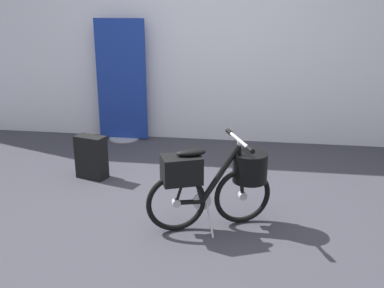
% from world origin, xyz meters
% --- Properties ---
extents(ground_plane, '(7.79, 7.79, 0.00)m').
position_xyz_m(ground_plane, '(0.00, 0.00, 0.00)').
color(ground_plane, '#38383F').
extents(back_wall, '(7.79, 0.10, 3.11)m').
position_xyz_m(back_wall, '(0.00, 2.26, 1.56)').
color(back_wall, silver).
rests_on(back_wall, ground_plane).
extents(floor_banner_stand, '(0.60, 0.36, 1.44)m').
position_xyz_m(floor_banner_stand, '(-0.99, 2.06, 0.64)').
color(floor_banner_stand, '#B7B7BC').
rests_on(floor_banner_stand, ground_plane).
extents(folding_bike_foreground, '(0.91, 0.57, 0.69)m').
position_xyz_m(folding_bike_foreground, '(0.35, 0.01, 0.38)').
color(folding_bike_foreground, black).
rests_on(folding_bike_foreground, ground_plane).
extents(backpack_on_floor, '(0.32, 0.24, 0.42)m').
position_xyz_m(backpack_on_floor, '(-0.93, 0.81, 0.20)').
color(backpack_on_floor, black).
rests_on(backpack_on_floor, ground_plane).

